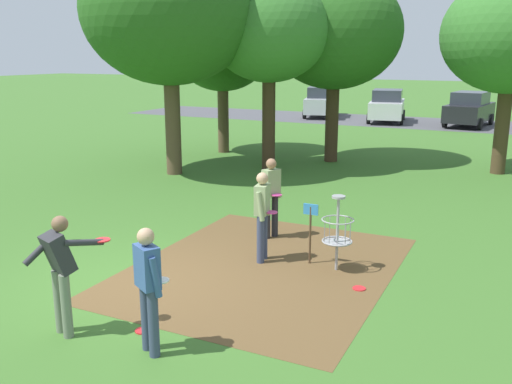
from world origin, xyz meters
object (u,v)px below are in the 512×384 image
(player_waiting_right, at_px, (262,212))
(tree_far_left, at_px, (222,50))
(player_throwing, at_px, (61,268))
(parked_car_center_left, at_px, (387,106))
(tree_far_center, at_px, (512,35))
(player_waiting_left, at_px, (271,193))
(tree_mid_center, at_px, (269,31))
(player_foreground_watching, at_px, (148,284))
(tree_near_right, at_px, (169,10))
(tree_near_left, at_px, (335,32))
(frisbee_by_tee, at_px, (143,331))
(parked_car_leftmost, at_px, (322,102))
(frisbee_near_basket, at_px, (359,288))
(disc_golf_basket, at_px, (334,230))
(parked_car_center_right, at_px, (470,109))

(player_waiting_right, distance_m, tree_far_left, 12.53)
(player_throwing, bearing_deg, parked_car_center_left, 93.79)
(tree_far_left, bearing_deg, tree_far_center, 1.88)
(player_waiting_left, xyz_separation_m, tree_mid_center, (-3.07, 6.58, 3.55))
(player_foreground_watching, xyz_separation_m, tree_near_right, (-6.09, 9.60, 4.14))
(tree_near_left, height_order, tree_far_center, tree_near_left)
(player_foreground_watching, height_order, frisbee_by_tee, player_foreground_watching)
(tree_near_right, bearing_deg, parked_car_leftmost, 94.27)
(player_foreground_watching, bearing_deg, frisbee_near_basket, 59.08)
(player_waiting_left, distance_m, tree_near_right, 8.31)
(disc_golf_basket, height_order, tree_far_left, tree_far_left)
(disc_golf_basket, distance_m, tree_mid_center, 9.88)
(parked_car_center_left, bearing_deg, tree_near_right, -99.53)
(tree_far_center, bearing_deg, player_throwing, -108.54)
(disc_golf_basket, xyz_separation_m, player_throwing, (-2.61, -3.94, 0.23))
(player_waiting_left, relative_size, parked_car_leftmost, 0.38)
(disc_golf_basket, relative_size, player_throwing, 0.81)
(player_throwing, bearing_deg, tree_near_left, 93.27)
(disc_golf_basket, height_order, player_waiting_left, player_waiting_left)
(disc_golf_basket, xyz_separation_m, parked_car_leftmost, (-8.69, 24.08, 0.17))
(player_throwing, bearing_deg, tree_near_right, 115.90)
(tree_mid_center, xyz_separation_m, tree_far_left, (-3.04, 2.34, -0.58))
(player_foreground_watching, relative_size, parked_car_center_left, 0.39)
(player_waiting_right, xyz_separation_m, parked_car_leftmost, (-7.34, 24.25, -0.05))
(disc_golf_basket, bearing_deg, tree_far_center, 78.03)
(tree_near_left, relative_size, parked_car_center_right, 1.49)
(parked_car_leftmost, bearing_deg, tree_near_right, -85.73)
(tree_far_center, bearing_deg, tree_near_right, -153.96)
(player_throwing, distance_m, tree_near_left, 14.50)
(player_waiting_right, bearing_deg, disc_golf_basket, 7.37)
(frisbee_by_tee, bearing_deg, tree_near_right, 121.51)
(player_waiting_left, relative_size, parked_car_center_right, 0.39)
(player_foreground_watching, height_order, player_waiting_left, same)
(disc_golf_basket, bearing_deg, player_waiting_right, -172.63)
(tree_far_center, bearing_deg, frisbee_by_tee, -105.72)
(player_throwing, bearing_deg, player_foreground_watching, 4.47)
(tree_far_left, distance_m, parked_car_center_right, 15.56)
(player_throwing, xyz_separation_m, parked_car_center_left, (-1.79, 27.10, -0.06))
(player_waiting_left, height_order, frisbee_near_basket, player_waiting_left)
(tree_near_right, height_order, tree_far_left, tree_near_right)
(parked_car_leftmost, xyz_separation_m, parked_car_center_left, (4.29, -0.92, 0.00))
(parked_car_center_left, bearing_deg, disc_golf_basket, -79.24)
(player_waiting_right, bearing_deg, tree_mid_center, 113.82)
(player_waiting_right, xyz_separation_m, tree_mid_center, (-3.50, 7.92, 3.55))
(player_waiting_right, distance_m, parked_car_leftmost, 25.34)
(player_throwing, distance_m, tree_far_center, 15.53)
(tree_near_right, xyz_separation_m, tree_mid_center, (2.48, 1.98, -0.59))
(player_throwing, relative_size, tree_near_left, 0.26)
(player_waiting_right, height_order, parked_car_center_right, parked_car_center_right)
(player_foreground_watching, xyz_separation_m, tree_mid_center, (-3.61, 11.58, 3.55))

